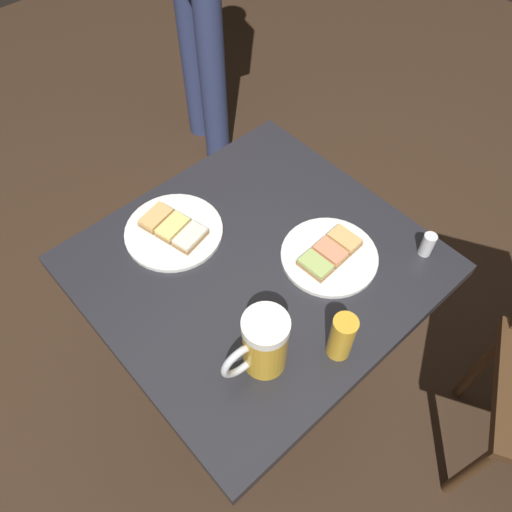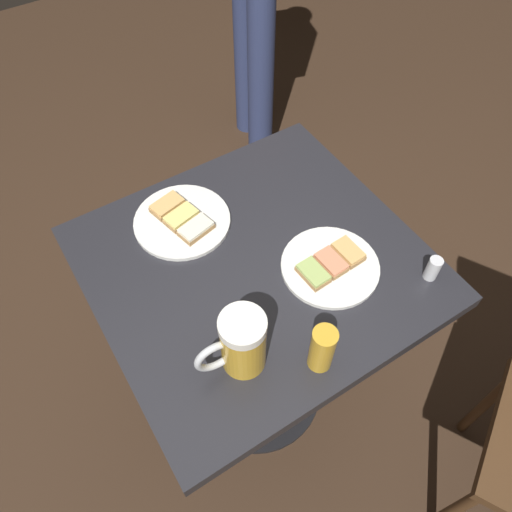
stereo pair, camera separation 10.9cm
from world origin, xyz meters
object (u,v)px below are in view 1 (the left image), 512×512
salt_shaker (427,245)px  plate_far (174,230)px  beer_glass_small (342,337)px  beer_mug (263,344)px  plate_near (329,255)px

salt_shaker → plate_far: bearing=-137.8°
beer_glass_small → salt_shaker: size_ratio=1.93×
beer_mug → salt_shaker: bearing=83.7°
plate_far → beer_mug: size_ratio=1.51×
beer_mug → salt_shaker: 0.45m
plate_near → beer_glass_small: size_ratio=1.89×
beer_glass_small → plate_near: bearing=137.4°
beer_mug → beer_glass_small: beer_mug is taller
beer_mug → beer_glass_small: (0.08, 0.13, -0.02)m
plate_far → beer_mug: 0.39m
salt_shaker → beer_mug: bearing=-96.3°
beer_mug → salt_shaker: size_ratio=2.54×
plate_far → beer_glass_small: 0.46m
plate_near → salt_shaker: salt_shaker is taller
plate_far → beer_glass_small: (0.46, 0.06, 0.05)m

